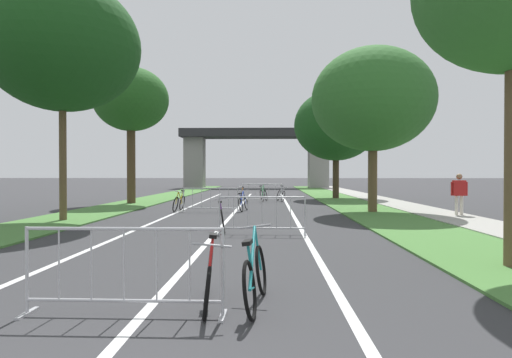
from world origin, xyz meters
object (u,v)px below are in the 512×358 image
at_px(tree_right_oak_mid, 336,125).
at_px(bicycle_yellow_5, 179,203).
at_px(tree_left_cypress_far, 131,100).
at_px(bicycle_red_6, 209,279).
at_px(crowd_barrier_third, 211,200).
at_px(bicycle_green_1, 264,195).
at_px(tree_right_maple_mid, 373,100).
at_px(crowd_barrier_second, 262,216).
at_px(bicycle_blue_7, 243,203).
at_px(bicycle_orange_0, 241,196).
at_px(tree_left_oak_near, 62,46).
at_px(crowd_barrier_nearest, 124,272).
at_px(bicycle_teal_2, 255,276).
at_px(bicycle_silver_4, 281,195).
at_px(pedestrian_pushing_bike, 459,191).
at_px(bicycle_purple_3, 222,218).
at_px(crowd_barrier_fourth, 262,193).

distance_m(tree_right_oak_mid, bicycle_yellow_5, 13.63).
distance_m(tree_left_cypress_far, bicycle_red_6, 20.40).
height_order(crowd_barrier_third, bicycle_green_1, crowd_barrier_third).
distance_m(tree_right_maple_mid, crowd_barrier_second, 9.33).
xyz_separation_m(bicycle_red_6, bicycle_blue_7, (-0.39, 14.07, 0.00)).
xyz_separation_m(tree_left_cypress_far, bicycle_orange_0, (5.94, 1.49, -5.30)).
relative_size(tree_right_maple_mid, crowd_barrier_second, 2.92).
height_order(tree_left_oak_near, tree_right_maple_mid, tree_left_oak_near).
relative_size(tree_right_oak_mid, bicycle_yellow_5, 4.26).
bearing_deg(tree_right_maple_mid, crowd_barrier_nearest, -113.77).
height_order(tree_right_maple_mid, bicycle_teal_2, tree_right_maple_mid).
distance_m(bicycle_silver_4, pedestrian_pushing_bike, 11.40).
height_order(bicycle_green_1, bicycle_blue_7, bicycle_green_1).
height_order(tree_left_oak_near, bicycle_silver_4, tree_left_oak_near).
height_order(tree_right_maple_mid, bicycle_silver_4, tree_right_maple_mid).
bearing_deg(bicycle_teal_2, tree_left_oak_near, 131.63).
relative_size(tree_left_oak_near, pedestrian_pushing_bike, 5.04).
xyz_separation_m(bicycle_green_1, bicycle_purple_3, (-1.00, -13.80, -0.01)).
relative_size(crowd_barrier_fourth, bicycle_teal_2, 1.35).
relative_size(bicycle_orange_0, bicycle_blue_7, 1.06).
height_order(bicycle_yellow_5, bicycle_blue_7, bicycle_blue_7).
height_order(bicycle_teal_2, bicycle_red_6, bicycle_teal_2).
xyz_separation_m(crowd_barrier_third, bicycle_silver_4, (3.24, 7.36, -0.15)).
distance_m(tree_left_oak_near, crowd_barrier_second, 9.52).
xyz_separation_m(tree_right_oak_mid, bicycle_silver_4, (-3.67, -2.83, -4.45)).
bearing_deg(bicycle_purple_3, pedestrian_pushing_bike, 20.60).
bearing_deg(bicycle_orange_0, tree_left_oak_near, -121.94).
height_order(bicycle_teal_2, bicycle_silver_4, bicycle_teal_2).
relative_size(crowd_barrier_third, bicycle_green_1, 1.45).
distance_m(tree_left_cypress_far, bicycle_blue_7, 9.42).
xyz_separation_m(crowd_barrier_third, bicycle_teal_2, (2.37, -13.54, -0.14)).
height_order(bicycle_purple_3, bicycle_silver_4, bicycle_purple_3).
distance_m(tree_right_oak_mid, bicycle_green_1, 7.05).
relative_size(tree_right_oak_mid, crowd_barrier_third, 2.98).
relative_size(crowd_barrier_fourth, pedestrian_pushing_bike, 1.45).
relative_size(tree_right_oak_mid, bicycle_purple_3, 4.34).
xyz_separation_m(crowd_barrier_second, crowd_barrier_third, (-2.34, 6.98, 0.00)).
xyz_separation_m(tree_right_maple_mid, crowd_barrier_nearest, (-6.11, -13.87, -4.29)).
bearing_deg(bicycle_purple_3, crowd_barrier_second, -33.47).
relative_size(bicycle_teal_2, bicycle_purple_3, 1.08).
height_order(bicycle_yellow_5, pedestrian_pushing_bike, pedestrian_pushing_bike).
distance_m(crowd_barrier_third, bicycle_orange_0, 6.50).
bearing_deg(tree_left_cypress_far, bicycle_orange_0, 14.10).
xyz_separation_m(tree_right_maple_mid, tree_right_oak_mid, (-0.03, 10.28, 0.02)).
xyz_separation_m(bicycle_orange_0, bicycle_yellow_5, (-2.38, -6.04, 0.01)).
height_order(bicycle_orange_0, bicycle_silver_4, bicycle_silver_4).
bearing_deg(pedestrian_pushing_bike, tree_right_oak_mid, 113.60).
distance_m(bicycle_teal_2, bicycle_yellow_5, 14.45).
distance_m(bicycle_red_6, bicycle_blue_7, 14.07).
height_order(bicycle_green_1, bicycle_yellow_5, bicycle_green_1).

